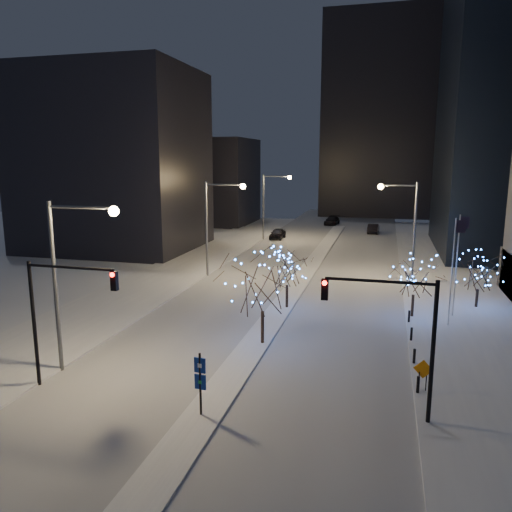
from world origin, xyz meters
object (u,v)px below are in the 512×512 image
(car_mid, at_px, (373,228))
(holiday_tree_plaza_near, at_px, (414,277))
(car_near, at_px, (278,234))
(holiday_tree_median_near, at_px, (263,283))
(wayfinding_sign, at_px, (200,378))
(street_lamp_w_mid, at_px, (216,216))
(construction_sign, at_px, (423,372))
(holiday_tree_plaza_far, at_px, (479,271))
(street_lamp_w_near, at_px, (70,264))
(street_lamp_w_far, at_px, (270,198))
(street_lamp_east, at_px, (406,218))
(traffic_signal_east, at_px, (399,326))
(traffic_signal_west, at_px, (57,304))
(holiday_tree_median_far, at_px, (287,268))
(car_far, at_px, (332,221))

(car_mid, bearing_deg, holiday_tree_plaza_near, 98.14)
(car_near, relative_size, holiday_tree_median_near, 0.70)
(car_near, height_order, wayfinding_sign, wayfinding_sign)
(street_lamp_w_mid, relative_size, construction_sign, 5.82)
(holiday_tree_plaza_near, xyz_separation_m, holiday_tree_plaza_far, (5.31, 3.99, -0.15))
(street_lamp_w_near, height_order, car_mid, street_lamp_w_near)
(street_lamp_w_far, bearing_deg, street_lamp_east, -49.15)
(street_lamp_w_mid, xyz_separation_m, holiday_tree_median_near, (9.44, -17.99, -2.21))
(street_lamp_w_near, bearing_deg, traffic_signal_east, -3.21)
(street_lamp_w_far, height_order, traffic_signal_west, street_lamp_w_far)
(holiday_tree_median_far, height_order, holiday_tree_plaza_near, holiday_tree_median_far)
(holiday_tree_plaza_near, bearing_deg, street_lamp_east, 91.92)
(car_near, xyz_separation_m, holiday_tree_plaza_near, (18.52, -35.76, 2.51))
(street_lamp_w_near, bearing_deg, street_lamp_w_mid, 90.00)
(traffic_signal_west, distance_m, holiday_tree_median_near, 12.71)
(car_far, relative_size, holiday_tree_plaza_near, 1.10)
(traffic_signal_west, height_order, traffic_signal_east, same)
(construction_sign, bearing_deg, holiday_tree_plaza_near, 99.14)
(wayfinding_sign, distance_m, construction_sign, 11.86)
(street_lamp_w_far, height_order, traffic_signal_east, street_lamp_w_far)
(street_lamp_east, xyz_separation_m, holiday_tree_plaza_far, (5.72, -8.44, -3.28))
(street_lamp_w_near, height_order, traffic_signal_west, street_lamp_w_near)
(street_lamp_w_far, height_order, holiday_tree_median_near, street_lamp_w_far)
(street_lamp_w_near, xyz_separation_m, car_far, (7.31, 70.51, -5.72))
(holiday_tree_median_far, relative_size, wayfinding_sign, 1.52)
(street_lamp_w_mid, xyz_separation_m, car_near, (0.92, 26.33, -5.69))
(car_far, distance_m, holiday_tree_median_far, 55.15)
(street_lamp_w_mid, bearing_deg, traffic_signal_east, -55.49)
(holiday_tree_median_near, bearing_deg, wayfinding_sign, -93.34)
(street_lamp_w_far, relative_size, holiday_tree_median_far, 2.00)
(holiday_tree_plaza_near, relative_size, wayfinding_sign, 1.50)
(car_near, bearing_deg, holiday_tree_median_near, -78.02)
(traffic_signal_west, relative_size, car_near, 1.47)
(holiday_tree_median_near, relative_size, holiday_tree_plaza_far, 1.41)
(street_lamp_w_far, bearing_deg, holiday_tree_median_far, -74.71)
(holiday_tree_plaza_far, bearing_deg, street_lamp_east, 124.14)
(holiday_tree_plaza_far, distance_m, wayfinding_sign, 27.64)
(street_lamp_w_near, bearing_deg, holiday_tree_median_far, 58.61)
(street_lamp_w_mid, bearing_deg, street_lamp_w_near, -90.00)
(street_lamp_east, bearing_deg, holiday_tree_median_far, -127.40)
(street_lamp_w_near, distance_m, street_lamp_w_mid, 25.00)
(construction_sign, bearing_deg, car_near, 120.04)
(traffic_signal_east, height_order, car_far, traffic_signal_east)
(holiday_tree_median_far, height_order, holiday_tree_plaza_far, holiday_tree_median_far)
(holiday_tree_plaza_near, bearing_deg, street_lamp_w_near, -141.31)
(car_near, distance_m, wayfinding_sign, 54.95)
(car_mid, xyz_separation_m, holiday_tree_median_far, (-5.75, -45.86, 2.66))
(street_lamp_east, relative_size, traffic_signal_west, 1.43)
(holiday_tree_plaza_far, bearing_deg, street_lamp_w_mid, 167.60)
(street_lamp_w_mid, relative_size, holiday_tree_plaza_far, 2.06)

